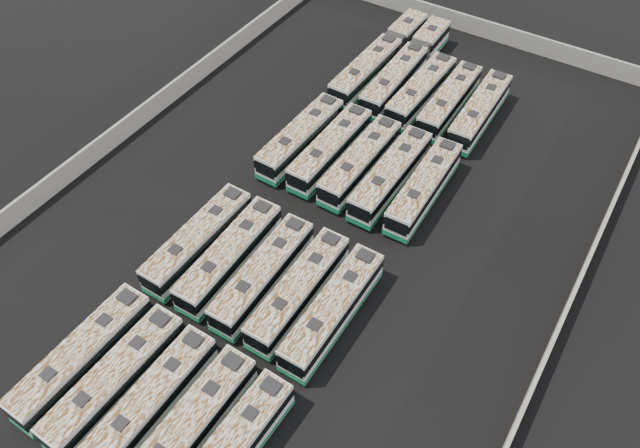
# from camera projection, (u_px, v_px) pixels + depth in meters

# --- Properties ---
(ground) EXTENTS (140.00, 140.00, 0.00)m
(ground) POSITION_uv_depth(u_px,v_px,m) (314.00, 219.00, 56.30)
(ground) COLOR black
(ground) RESTS_ON ground
(perimeter_wall) EXTENTS (45.20, 73.20, 2.20)m
(perimeter_wall) POSITION_uv_depth(u_px,v_px,m) (314.00, 210.00, 55.48)
(perimeter_wall) COLOR gray
(perimeter_wall) RESTS_ON ground
(bus_front_far_left) EXTENTS (2.68, 11.92, 3.35)m
(bus_front_far_left) POSITION_uv_depth(u_px,v_px,m) (83.00, 356.00, 45.05)
(bus_front_far_left) COLOR silver
(bus_front_far_left) RESTS_ON ground
(bus_front_left) EXTENTS (2.76, 11.89, 3.34)m
(bus_front_left) POSITION_uv_depth(u_px,v_px,m) (115.00, 380.00, 43.82)
(bus_front_left) COLOR silver
(bus_front_left) RESTS_ON ground
(bus_front_center) EXTENTS (2.46, 11.53, 3.25)m
(bus_front_center) POSITION_uv_depth(u_px,v_px,m) (151.00, 402.00, 42.76)
(bus_front_center) COLOR silver
(bus_front_center) RESTS_ON ground
(bus_front_right) EXTENTS (2.60, 11.92, 3.35)m
(bus_front_right) POSITION_uv_depth(u_px,v_px,m) (189.00, 428.00, 41.46)
(bus_front_right) COLOR silver
(bus_front_right) RESTS_ON ground
(bus_midfront_far_left) EXTENTS (2.58, 11.72, 3.30)m
(bus_midfront_far_left) POSITION_uv_depth(u_px,v_px,m) (198.00, 240.00, 52.38)
(bus_midfront_far_left) COLOR silver
(bus_midfront_far_left) RESTS_ON ground
(bus_midfront_left) EXTENTS (2.77, 11.81, 3.31)m
(bus_midfront_left) POSITION_uv_depth(u_px,v_px,m) (230.00, 256.00, 51.25)
(bus_midfront_left) COLOR silver
(bus_midfront_left) RESTS_ON ground
(bus_midfront_center) EXTENTS (2.70, 11.67, 3.27)m
(bus_midfront_center) POSITION_uv_depth(u_px,v_px,m) (263.00, 275.00, 50.00)
(bus_midfront_center) COLOR silver
(bus_midfront_center) RESTS_ON ground
(bus_midfront_right) EXTENTS (2.57, 11.67, 3.28)m
(bus_midfront_right) POSITION_uv_depth(u_px,v_px,m) (299.00, 291.00, 48.95)
(bus_midfront_right) COLOR silver
(bus_midfront_right) RESTS_ON ground
(bus_midfront_far_right) EXTENTS (2.55, 11.82, 3.33)m
(bus_midfront_far_right) POSITION_uv_depth(u_px,v_px,m) (333.00, 310.00, 47.70)
(bus_midfront_far_right) COLOR silver
(bus_midfront_far_right) RESTS_ON ground
(bus_midback_far_left) EXTENTS (2.77, 11.86, 3.33)m
(bus_midback_far_left) POSITION_uv_depth(u_px,v_px,m) (301.00, 138.00, 61.11)
(bus_midback_far_left) COLOR silver
(bus_midback_far_left) RESTS_ON ground
(bus_midback_left) EXTENTS (2.54, 11.74, 3.30)m
(bus_midback_left) POSITION_uv_depth(u_px,v_px,m) (330.00, 149.00, 60.02)
(bus_midback_left) COLOR silver
(bus_midback_left) RESTS_ON ground
(bus_midback_center) EXTENTS (2.56, 11.69, 3.29)m
(bus_midback_center) POSITION_uv_depth(u_px,v_px,m) (360.00, 162.00, 58.81)
(bus_midback_center) COLOR silver
(bus_midback_center) RESTS_ON ground
(bus_midback_right) EXTENTS (2.58, 11.95, 3.36)m
(bus_midback_right) POSITION_uv_depth(u_px,v_px,m) (391.00, 175.00, 57.56)
(bus_midback_right) COLOR silver
(bus_midback_right) RESTS_ON ground
(bus_midback_far_right) EXTENTS (2.76, 11.72, 3.29)m
(bus_midback_far_right) POSITION_uv_depth(u_px,v_px,m) (424.00, 188.00, 56.55)
(bus_midback_far_right) COLOR silver
(bus_midback_far_right) RESTS_ON ground
(bus_back_far_left) EXTENTS (2.77, 18.42, 3.33)m
(bus_back_far_left) POSITION_uv_depth(u_px,v_px,m) (380.00, 58.00, 70.29)
(bus_back_far_left) COLOR silver
(bus_back_far_left) RESTS_ON ground
(bus_back_left) EXTENTS (2.93, 18.32, 3.31)m
(bus_back_left) POSITION_uv_depth(u_px,v_px,m) (406.00, 66.00, 69.16)
(bus_back_left) COLOR silver
(bus_back_left) RESTS_ON ground
(bus_back_center) EXTENTS (2.73, 11.74, 3.29)m
(bus_back_center) POSITION_uv_depth(u_px,v_px,m) (421.00, 91.00, 66.18)
(bus_back_center) COLOR silver
(bus_back_center) RESTS_ON ground
(bus_back_right) EXTENTS (2.62, 11.56, 3.25)m
(bus_back_right) POSITION_uv_depth(u_px,v_px,m) (449.00, 101.00, 65.08)
(bus_back_right) COLOR silver
(bus_back_right) RESTS_ON ground
(bus_back_far_right) EXTENTS (2.72, 11.73, 3.29)m
(bus_back_far_right) POSITION_uv_depth(u_px,v_px,m) (480.00, 111.00, 63.89)
(bus_back_far_right) COLOR silver
(bus_back_far_right) RESTS_ON ground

